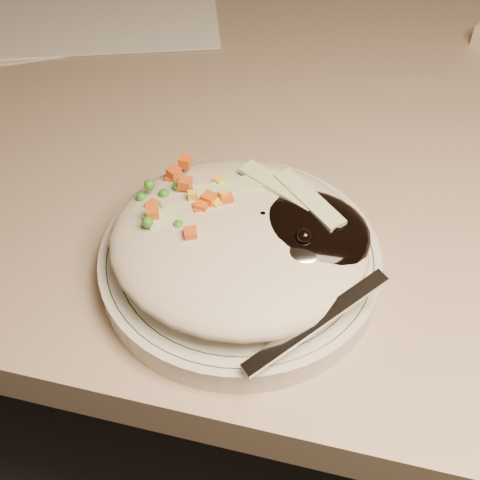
# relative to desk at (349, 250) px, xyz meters

# --- Properties ---
(desk) EXTENTS (1.40, 0.70, 0.74)m
(desk) POSITION_rel_desk_xyz_m (0.00, 0.00, 0.00)
(desk) COLOR tan
(desk) RESTS_ON ground
(plate) EXTENTS (0.22, 0.22, 0.02)m
(plate) POSITION_rel_desk_xyz_m (-0.08, -0.22, 0.21)
(plate) COLOR silver
(plate) RESTS_ON desk
(plate_rim) EXTENTS (0.20, 0.20, 0.00)m
(plate_rim) POSITION_rel_desk_xyz_m (-0.08, -0.22, 0.22)
(plate_rim) COLOR #144723
(plate_rim) RESTS_ON plate
(meal) EXTENTS (0.21, 0.19, 0.05)m
(meal) POSITION_rel_desk_xyz_m (-0.08, -0.22, 0.24)
(meal) COLOR beige
(meal) RESTS_ON plate
(papers) EXTENTS (0.41, 0.33, 0.00)m
(papers) POSITION_rel_desk_xyz_m (-0.38, 0.12, 0.20)
(papers) COLOR white
(papers) RESTS_ON desk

